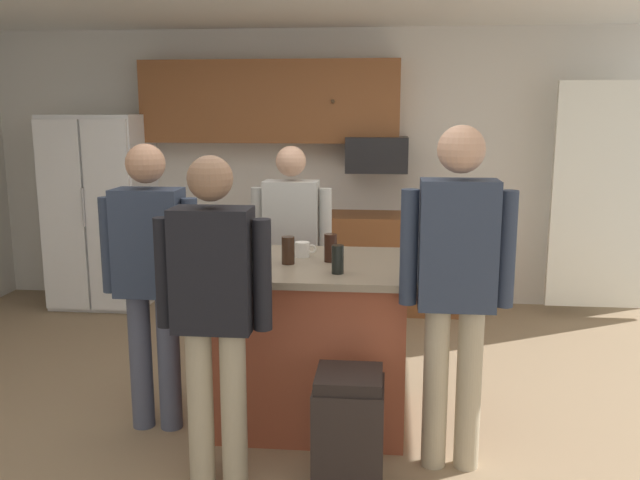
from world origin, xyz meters
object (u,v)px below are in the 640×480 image
(glass_short_whisky, at_px, (288,250))
(tumbler_amber, at_px, (338,259))
(person_elder_center, at_px, (150,269))
(glass_dark_ale, at_px, (330,248))
(microwave_over_range, at_px, (377,154))
(refrigerator, at_px, (102,211))
(person_host_foreground, at_px, (292,243))
(mug_ceramic_white, at_px, (303,249))
(trash_bin, at_px, (349,432))
(person_guest_right, at_px, (214,300))
(kitchen_island, at_px, (315,341))
(person_guest_left, at_px, (456,275))

(glass_short_whisky, xyz_separation_m, tumbler_amber, (0.30, -0.20, -0.00))
(person_elder_center, distance_m, glass_dark_ale, 1.04)
(microwave_over_range, bearing_deg, tumbler_amber, -93.40)
(glass_short_whisky, height_order, tumbler_amber, glass_short_whisky)
(refrigerator, xyz_separation_m, person_elder_center, (1.37, -2.49, 0.06))
(microwave_over_range, bearing_deg, person_host_foreground, -109.64)
(refrigerator, height_order, person_host_foreground, refrigerator)
(person_elder_center, relative_size, mug_ceramic_white, 12.79)
(trash_bin, bearing_deg, glass_short_whisky, 119.19)
(person_elder_center, height_order, glass_dark_ale, person_elder_center)
(person_guest_right, relative_size, glass_short_whisky, 10.23)
(kitchen_island, bearing_deg, glass_short_whisky, -161.03)
(kitchen_island, distance_m, glass_dark_ale, 0.57)
(kitchen_island, bearing_deg, person_elder_center, -166.84)
(kitchen_island, xyz_separation_m, person_host_foreground, (-0.25, 0.81, 0.43))
(person_host_foreground, xyz_separation_m, mug_ceramic_white, (0.16, -0.66, 0.10))
(tumbler_amber, bearing_deg, person_elder_center, 177.92)
(person_guest_left, distance_m, trash_bin, 0.94)
(glass_dark_ale, bearing_deg, person_elder_center, -166.15)
(person_elder_center, relative_size, glass_short_whisky, 10.38)
(glass_dark_ale, xyz_separation_m, trash_bin, (0.16, -0.80, -0.75))
(person_guest_left, distance_m, person_host_foreground, 1.66)
(person_elder_center, bearing_deg, mug_ceramic_white, 10.31)
(person_guest_left, bearing_deg, glass_dark_ale, -5.09)
(kitchen_island, distance_m, trash_bin, 0.83)
(person_elder_center, height_order, person_host_foreground, person_elder_center)
(kitchen_island, xyz_separation_m, person_guest_left, (0.77, -0.49, 0.55))
(microwave_over_range, relative_size, tumbler_amber, 3.56)
(kitchen_island, relative_size, person_elder_center, 0.72)
(glass_short_whisky, bearing_deg, refrigerator, 132.64)
(kitchen_island, relative_size, tumbler_amber, 7.63)
(microwave_over_range, bearing_deg, glass_dark_ale, -95.37)
(microwave_over_range, height_order, glass_short_whisky, microwave_over_range)
(mug_ceramic_white, bearing_deg, kitchen_island, -58.34)
(refrigerator, relative_size, person_guest_left, 1.01)
(kitchen_island, bearing_deg, person_host_foreground, 107.47)
(trash_bin, bearing_deg, refrigerator, 129.88)
(refrigerator, height_order, person_guest_left, refrigerator)
(person_guest_right, distance_m, trash_bin, 0.92)
(person_guest_left, bearing_deg, tumbler_amber, 11.48)
(glass_dark_ale, relative_size, tumbler_amber, 1.05)
(trash_bin, bearing_deg, person_guest_left, 28.10)
(person_guest_left, height_order, person_host_foreground, person_guest_left)
(person_host_foreground, distance_m, mug_ceramic_white, 0.69)
(person_elder_center, distance_m, person_guest_right, 0.74)
(person_host_foreground, bearing_deg, person_guest_left, 20.78)
(microwave_over_range, relative_size, person_guest_left, 0.31)
(person_guest_left, distance_m, person_elder_center, 1.71)
(glass_dark_ale, relative_size, trash_bin, 0.27)
(glass_short_whisky, bearing_deg, person_elder_center, -168.01)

